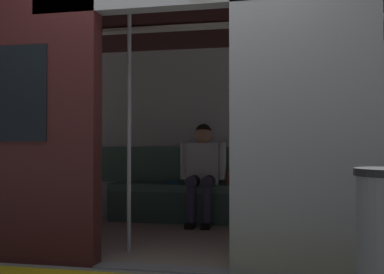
{
  "coord_description": "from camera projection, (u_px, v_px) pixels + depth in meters",
  "views": [
    {
      "loc": [
        -1.05,
        3.59,
        0.92
      ],
      "look_at": [
        0.06,
        -1.27,
        1.01
      ],
      "focal_mm": 46.71,
      "sensor_mm": 36.0,
      "label": 1
    }
  ],
  "objects": [
    {
      "name": "bench_seat",
      "position": [
        216.0,
        194.0,
        5.93
      ],
      "size": [
        2.61,
        0.44,
        0.46
      ],
      "color": "#4C7566",
      "rests_on": "ground_plane"
    },
    {
      "name": "ground_plane",
      "position": [
        162.0,
        269.0,
        3.72
      ],
      "size": [
        60.0,
        60.0,
        0.0
      ],
      "primitive_type": "plane",
      "color": "gray"
    },
    {
      "name": "book",
      "position": [
        172.0,
        182.0,
        6.11
      ],
      "size": [
        0.19,
        0.25,
        0.03
      ],
      "primitive_type": "cube",
      "rotation": [
        0.0,
        0.0,
        0.21
      ],
      "color": "#26598C",
      "rests_on": "bench_seat"
    },
    {
      "name": "grab_pole_door",
      "position": [
        129.0,
        129.0,
        4.37
      ],
      "size": [
        0.04,
        0.04,
        2.13
      ],
      "primitive_type": "cylinder",
      "color": "silver",
      "rests_on": "ground_plane"
    },
    {
      "name": "person_seated",
      "position": [
        202.0,
        166.0,
        5.92
      ],
      "size": [
        0.55,
        0.69,
        1.19
      ],
      "color": "silver",
      "rests_on": "ground_plane"
    },
    {
      "name": "grab_pole_far",
      "position": [
        235.0,
        129.0,
        4.27
      ],
      "size": [
        0.04,
        0.04,
        2.13
      ],
      "primitive_type": "cylinder",
      "color": "silver",
      "rests_on": "ground_plane"
    },
    {
      "name": "train_car",
      "position": [
        190.0,
        87.0,
        4.96
      ],
      "size": [
        6.4,
        2.77,
        2.27
      ],
      "color": "#ADAFB5",
      "rests_on": "ground_plane"
    },
    {
      "name": "handbag",
      "position": [
        238.0,
        178.0,
        5.92
      ],
      "size": [
        0.26,
        0.15,
        0.17
      ],
      "color": "brown",
      "rests_on": "bench_seat"
    }
  ]
}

